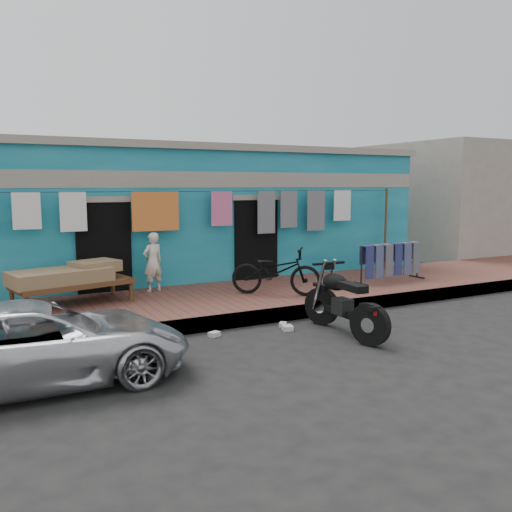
{
  "coord_description": "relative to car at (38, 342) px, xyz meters",
  "views": [
    {
      "loc": [
        -4.54,
        -6.66,
        2.44
      ],
      "look_at": [
        0.0,
        2.0,
        1.15
      ],
      "focal_mm": 38.0,
      "sensor_mm": 36.0,
      "label": 1
    }
  ],
  "objects": [
    {
      "name": "ground",
      "position": [
        3.93,
        -0.26,
        -0.53
      ],
      "size": [
        80.0,
        80.0,
        0.0
      ],
      "primitive_type": "plane",
      "color": "black",
      "rests_on": "ground"
    },
    {
      "name": "sidewalk",
      "position": [
        3.93,
        2.74,
        -0.41
      ],
      "size": [
        28.0,
        3.0,
        0.25
      ],
      "primitive_type": "cube",
      "color": "brown",
      "rests_on": "ground"
    },
    {
      "name": "curb",
      "position": [
        3.93,
        1.29,
        -0.41
      ],
      "size": [
        28.0,
        0.1,
        0.25
      ],
      "primitive_type": "cube",
      "color": "gray",
      "rests_on": "ground"
    },
    {
      "name": "building",
      "position": [
        3.93,
        6.73,
        1.15
      ],
      "size": [
        12.2,
        5.2,
        3.36
      ],
      "color": "#137086",
      "rests_on": "ground"
    },
    {
      "name": "neighbor_right",
      "position": [
        14.93,
        6.74,
        1.37
      ],
      "size": [
        6.0,
        5.0,
        3.8
      ],
      "primitive_type": "cube",
      "color": "#9E9384",
      "rests_on": "ground"
    },
    {
      "name": "clothesline",
      "position": [
        3.66,
        3.99,
        1.27
      ],
      "size": [
        10.06,
        0.06,
        2.1
      ],
      "color": "brown",
      "rests_on": "sidewalk"
    },
    {
      "name": "car",
      "position": [
        0.0,
        0.0,
        0.0
      ],
      "size": [
        3.78,
        1.74,
        1.06
      ],
      "primitive_type": "imported",
      "rotation": [
        0.0,
        0.0,
        1.56
      ],
      "color": "silver",
      "rests_on": "ground"
    },
    {
      "name": "seated_person",
      "position": [
        2.62,
        3.83,
        0.33
      ],
      "size": [
        0.51,
        0.41,
        1.22
      ],
      "primitive_type": "imported",
      "rotation": [
        0.0,
        0.0,
        3.43
      ],
      "color": "beige",
      "rests_on": "sidewalk"
    },
    {
      "name": "bicycle",
      "position": [
        4.7,
        2.36,
        0.3
      ],
      "size": [
        1.78,
        1.61,
        1.15
      ],
      "primitive_type": "imported",
      "rotation": [
        0.0,
        0.0,
        0.89
      ],
      "color": "black",
      "rests_on": "sidewalk"
    },
    {
      "name": "motorcycle",
      "position": [
        4.68,
        0.08,
        0.04
      ],
      "size": [
        0.79,
        1.82,
        1.14
      ],
      "primitive_type": null,
      "rotation": [
        0.0,
        0.0,
        -0.05
      ],
      "color": "black",
      "rests_on": "ground"
    },
    {
      "name": "charpoy",
      "position": [
        0.95,
        3.29,
        0.09
      ],
      "size": [
        2.63,
        1.99,
        0.73
      ],
      "primitive_type": null,
      "rotation": [
        0.0,
        0.0,
        0.23
      ],
      "color": "brown",
      "rests_on": "sidewalk"
    },
    {
      "name": "jeans_rack",
      "position": [
        7.79,
        2.5,
        0.16
      ],
      "size": [
        1.89,
        0.59,
        0.89
      ],
      "primitive_type": null,
      "rotation": [
        0.0,
        0.0,
        0.06
      ],
      "color": "black",
      "rests_on": "sidewalk"
    },
    {
      "name": "litter_a",
      "position": [
        2.74,
        0.94,
        -0.49
      ],
      "size": [
        0.2,
        0.18,
        0.08
      ],
      "primitive_type": "cube",
      "rotation": [
        0.0,
        0.0,
        0.3
      ],
      "color": "silver",
      "rests_on": "ground"
    },
    {
      "name": "litter_b",
      "position": [
        4.04,
        0.94,
        -0.49
      ],
      "size": [
        0.19,
        0.19,
        0.08
      ],
      "primitive_type": "cube",
      "rotation": [
        0.0,
        0.0,
        0.88
      ],
      "color": "silver",
      "rests_on": "ground"
    },
    {
      "name": "litter_c",
      "position": [
        3.99,
        0.72,
        -0.49
      ],
      "size": [
        0.21,
        0.24,
        0.08
      ],
      "primitive_type": "cube",
      "rotation": [
        0.0,
        0.0,
        1.3
      ],
      "color": "silver",
      "rests_on": "ground"
    }
  ]
}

